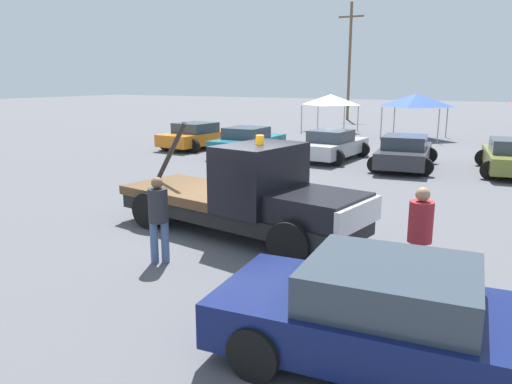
{
  "coord_description": "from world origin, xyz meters",
  "views": [
    {
      "loc": [
        5.67,
        -9.57,
        3.51
      ],
      "look_at": [
        0.5,
        0.0,
        1.05
      ],
      "focal_mm": 35.0,
      "sensor_mm": 36.0,
      "label": 1
    }
  ],
  "objects_px": {
    "person_near_truck": "(420,232)",
    "utility_pole": "(350,59)",
    "canopy_tent_white": "(331,100)",
    "parked_car_charcoal": "(404,152)",
    "parked_car_orange": "(198,136)",
    "parked_car_silver": "(332,145)",
    "foreground_car": "(405,320)",
    "tow_truck": "(250,197)",
    "parked_car_teal": "(248,142)",
    "canopy_tent_blue": "(416,100)",
    "person_at_hood": "(158,214)"
  },
  "relations": [
    {
      "from": "person_near_truck",
      "to": "utility_pole",
      "type": "height_order",
      "value": "utility_pole"
    },
    {
      "from": "canopy_tent_white",
      "to": "parked_car_charcoal",
      "type": "bearing_deg",
      "value": -58.16
    },
    {
      "from": "parked_car_orange",
      "to": "canopy_tent_white",
      "type": "distance_m",
      "value": 11.92
    },
    {
      "from": "parked_car_orange",
      "to": "parked_car_silver",
      "type": "distance_m",
      "value": 7.48
    },
    {
      "from": "foreground_car",
      "to": "parked_car_orange",
      "type": "bearing_deg",
      "value": 127.17
    },
    {
      "from": "foreground_car",
      "to": "canopy_tent_white",
      "type": "xyz_separation_m",
      "value": [
        -10.85,
        27.0,
        1.51
      ]
    },
    {
      "from": "foreground_car",
      "to": "parked_car_orange",
      "type": "xyz_separation_m",
      "value": [
        -13.93,
        15.59,
        -0.0
      ]
    },
    {
      "from": "foreground_car",
      "to": "parked_car_orange",
      "type": "relative_size",
      "value": 1.08
    },
    {
      "from": "tow_truck",
      "to": "parked_car_charcoal",
      "type": "xyz_separation_m",
      "value": [
        1.1,
        10.86,
        -0.27
      ]
    },
    {
      "from": "foreground_car",
      "to": "parked_car_charcoal",
      "type": "height_order",
      "value": "same"
    },
    {
      "from": "canopy_tent_white",
      "to": "parked_car_teal",
      "type": "bearing_deg",
      "value": -87.98
    },
    {
      "from": "parked_car_charcoal",
      "to": "utility_pole",
      "type": "distance_m",
      "value": 25.53
    },
    {
      "from": "tow_truck",
      "to": "canopy_tent_blue",
      "type": "xyz_separation_m",
      "value": [
        -0.64,
        21.62,
        1.38
      ]
    },
    {
      "from": "parked_car_orange",
      "to": "utility_pole",
      "type": "distance_m",
      "value": 22.55
    },
    {
      "from": "person_at_hood",
      "to": "parked_car_orange",
      "type": "relative_size",
      "value": 0.37
    },
    {
      "from": "canopy_tent_white",
      "to": "canopy_tent_blue",
      "type": "height_order",
      "value": "canopy_tent_blue"
    },
    {
      "from": "parked_car_silver",
      "to": "person_near_truck",
      "type": "bearing_deg",
      "value": -150.3
    },
    {
      "from": "parked_car_teal",
      "to": "parked_car_charcoal",
      "type": "xyz_separation_m",
      "value": [
        7.27,
        -0.07,
        0.0
      ]
    },
    {
      "from": "parked_car_silver",
      "to": "utility_pole",
      "type": "bearing_deg",
      "value": 20.61
    },
    {
      "from": "parked_car_teal",
      "to": "parked_car_silver",
      "type": "xyz_separation_m",
      "value": [
        3.97,
        0.57,
        -0.0
      ]
    },
    {
      "from": "canopy_tent_white",
      "to": "person_near_truck",
      "type": "bearing_deg",
      "value": -66.74
    },
    {
      "from": "person_near_truck",
      "to": "person_at_hood",
      "type": "relative_size",
      "value": 1.05
    },
    {
      "from": "canopy_tent_blue",
      "to": "canopy_tent_white",
      "type": "bearing_deg",
      "value": 164.57
    },
    {
      "from": "tow_truck",
      "to": "person_at_hood",
      "type": "distance_m",
      "value": 2.39
    },
    {
      "from": "parked_car_silver",
      "to": "parked_car_charcoal",
      "type": "bearing_deg",
      "value": -97.03
    },
    {
      "from": "utility_pole",
      "to": "tow_truck",
      "type": "bearing_deg",
      "value": -75.34
    },
    {
      "from": "tow_truck",
      "to": "parked_car_teal",
      "type": "xyz_separation_m",
      "value": [
        -6.17,
        10.94,
        -0.27
      ]
    },
    {
      "from": "parked_car_orange",
      "to": "canopy_tent_white",
      "type": "relative_size",
      "value": 1.5
    },
    {
      "from": "person_near_truck",
      "to": "parked_car_teal",
      "type": "xyz_separation_m",
      "value": [
        -10.11,
        12.2,
        -0.39
      ]
    },
    {
      "from": "foreground_car",
      "to": "canopy_tent_white",
      "type": "height_order",
      "value": "canopy_tent_white"
    },
    {
      "from": "parked_car_teal",
      "to": "parked_car_orange",
      "type": "bearing_deg",
      "value": 74.63
    },
    {
      "from": "parked_car_charcoal",
      "to": "parked_car_silver",
      "type": "bearing_deg",
      "value": 72.35
    },
    {
      "from": "foreground_car",
      "to": "person_near_truck",
      "type": "bearing_deg",
      "value": 92.56
    },
    {
      "from": "foreground_car",
      "to": "parked_car_charcoal",
      "type": "relative_size",
      "value": 1.03
    },
    {
      "from": "person_near_truck",
      "to": "parked_car_silver",
      "type": "xyz_separation_m",
      "value": [
        -6.14,
        12.77,
        -0.39
      ]
    },
    {
      "from": "parked_car_orange",
      "to": "parked_car_teal",
      "type": "height_order",
      "value": "same"
    },
    {
      "from": "person_near_truck",
      "to": "parked_car_orange",
      "type": "bearing_deg",
      "value": 130.97
    },
    {
      "from": "parked_car_teal",
      "to": "canopy_tent_blue",
      "type": "xyz_separation_m",
      "value": [
        5.53,
        10.68,
        1.65
      ]
    },
    {
      "from": "tow_truck",
      "to": "person_near_truck",
      "type": "height_order",
      "value": "tow_truck"
    },
    {
      "from": "person_at_hood",
      "to": "parked_car_silver",
      "type": "relative_size",
      "value": 0.38
    },
    {
      "from": "parked_car_orange",
      "to": "canopy_tent_white",
      "type": "height_order",
      "value": "canopy_tent_white"
    },
    {
      "from": "canopy_tent_blue",
      "to": "tow_truck",
      "type": "bearing_deg",
      "value": -88.32
    },
    {
      "from": "parked_car_charcoal",
      "to": "person_near_truck",
      "type": "bearing_deg",
      "value": -173.41
    },
    {
      "from": "parked_car_silver",
      "to": "canopy_tent_blue",
      "type": "height_order",
      "value": "canopy_tent_blue"
    },
    {
      "from": "utility_pole",
      "to": "canopy_tent_blue",
      "type": "bearing_deg",
      "value": -56.19
    },
    {
      "from": "parked_car_teal",
      "to": "parked_car_charcoal",
      "type": "distance_m",
      "value": 7.27
    },
    {
      "from": "parked_car_teal",
      "to": "tow_truck",
      "type": "bearing_deg",
      "value": -151.36
    },
    {
      "from": "canopy_tent_white",
      "to": "person_at_hood",
      "type": "bearing_deg",
      "value": -77.07
    },
    {
      "from": "person_at_hood",
      "to": "canopy_tent_blue",
      "type": "bearing_deg",
      "value": -35.9
    },
    {
      "from": "parked_car_charcoal",
      "to": "canopy_tent_white",
      "type": "relative_size",
      "value": 1.57
    }
  ]
}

